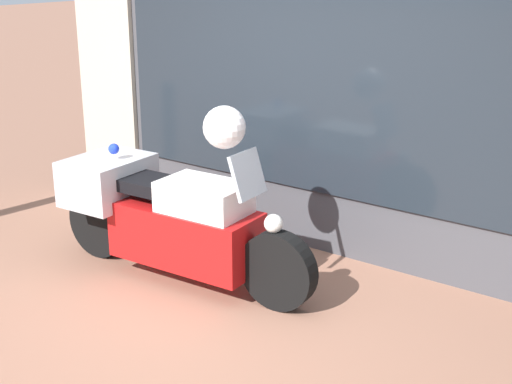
{
  "coord_description": "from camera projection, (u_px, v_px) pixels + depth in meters",
  "views": [
    {
      "loc": [
        2.98,
        -3.26,
        2.51
      ],
      "look_at": [
        -0.25,
        1.13,
        0.68
      ],
      "focal_mm": 50.0,
      "sensor_mm": 36.0,
      "label": 1
    }
  ],
  "objects": [
    {
      "name": "paramedic_motorcycle",
      "position": [
        165.0,
        214.0,
        5.71
      ],
      "size": [
        2.41,
        0.73,
        1.16
      ],
      "rotation": [
        0.0,
        0.0,
        0.06
      ],
      "color": "black",
      "rests_on": "ground"
    },
    {
      "name": "white_helmet",
      "position": [
        224.0,
        127.0,
        5.15
      ],
      "size": [
        0.31,
        0.31,
        0.31
      ],
      "primitive_type": "sphere",
      "color": "white",
      "rests_on": "paramedic_motorcycle"
    },
    {
      "name": "window_display",
      "position": [
        369.0,
        204.0,
        6.19
      ],
      "size": [
        4.85,
        0.3,
        1.82
      ],
      "color": "slate",
      "rests_on": "ground"
    },
    {
      "name": "ground_plane",
      "position": [
        189.0,
        333.0,
        4.96
      ],
      "size": [
        60.0,
        60.0,
        0.0
      ],
      "primitive_type": "plane",
      "color": "#8E604C"
    },
    {
      "name": "shop_building",
      "position": [
        304.0,
        58.0,
        6.17
      ],
      "size": [
        6.07,
        0.55,
        3.3
      ],
      "color": "#424247",
      "rests_on": "ground"
    }
  ]
}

